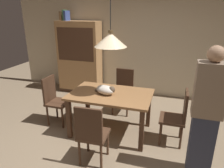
% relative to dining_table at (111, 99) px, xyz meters
% --- Properties ---
extents(ground, '(10.00, 10.00, 0.00)m').
position_rel_dining_table_xyz_m(ground, '(-0.06, -0.59, -0.65)').
color(ground, '#847056').
extents(back_wall, '(6.40, 0.10, 2.90)m').
position_rel_dining_table_xyz_m(back_wall, '(-0.06, 2.06, 0.80)').
color(back_wall, beige).
rests_on(back_wall, ground).
extents(dining_table, '(1.40, 0.90, 0.75)m').
position_rel_dining_table_xyz_m(dining_table, '(0.00, 0.00, 0.00)').
color(dining_table, olive).
rests_on(dining_table, ground).
extents(chair_left_side, '(0.40, 0.40, 0.93)m').
position_rel_dining_table_xyz_m(chair_left_side, '(-1.13, 0.00, -0.14)').
color(chair_left_side, '#472D1E').
rests_on(chair_left_side, ground).
extents(chair_far_back, '(0.42, 0.42, 0.93)m').
position_rel_dining_table_xyz_m(chair_far_back, '(0.00, 0.88, -0.14)').
color(chair_far_back, '#472D1E').
rests_on(chair_far_back, ground).
extents(chair_right_side, '(0.40, 0.40, 0.93)m').
position_rel_dining_table_xyz_m(chair_right_side, '(1.13, 0.00, -0.14)').
color(chair_right_side, '#472D1E').
rests_on(chair_right_side, ground).
extents(chair_near_front, '(0.42, 0.42, 0.93)m').
position_rel_dining_table_xyz_m(chair_near_front, '(0.00, -0.88, -0.14)').
color(chair_near_front, '#472D1E').
rests_on(chair_near_front, ground).
extents(cat_sleeping, '(0.41, 0.33, 0.16)m').
position_rel_dining_table_xyz_m(cat_sleeping, '(-0.07, -0.05, 0.18)').
color(cat_sleeping, beige).
rests_on(cat_sleeping, dining_table).
extents(pendant_lamp, '(0.52, 0.52, 1.30)m').
position_rel_dining_table_xyz_m(pendant_lamp, '(0.00, 0.00, 1.01)').
color(pendant_lamp, beige).
extents(hutch_bookcase, '(1.12, 0.45, 1.85)m').
position_rel_dining_table_xyz_m(hutch_bookcase, '(-1.40, 1.72, 0.24)').
color(hutch_bookcase, '#A87A4C').
rests_on(hutch_bookcase, ground).
extents(book_brown_thick, '(0.06, 0.24, 0.22)m').
position_rel_dining_table_xyz_m(book_brown_thick, '(-1.82, 1.73, 1.31)').
color(book_brown_thick, brown).
rests_on(book_brown_thick, hutch_bookcase).
extents(book_green_slim, '(0.03, 0.20, 0.26)m').
position_rel_dining_table_xyz_m(book_green_slim, '(-1.76, 1.73, 1.33)').
color(book_green_slim, '#427A4C').
rests_on(book_green_slim, hutch_bookcase).
extents(book_blue_wide, '(0.06, 0.24, 0.24)m').
position_rel_dining_table_xyz_m(book_blue_wide, '(-1.70, 1.73, 1.32)').
color(book_blue_wide, '#384C93').
rests_on(book_blue_wide, hutch_bookcase).
extents(person_standing, '(0.36, 0.22, 1.73)m').
position_rel_dining_table_xyz_m(person_standing, '(1.44, -0.59, 0.23)').
color(person_standing, '#2D3347').
rests_on(person_standing, ground).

